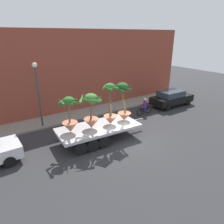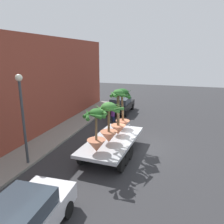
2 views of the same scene
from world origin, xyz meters
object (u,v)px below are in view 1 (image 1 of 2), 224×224
(cyclist, at_px, (145,107))
(street_lamp, at_px, (38,87))
(parked_car, at_px, (172,98))
(potted_palm_rear, at_px, (110,108))
(potted_palm_middle, at_px, (123,102))
(potted_palm_extra, at_px, (70,118))
(potted_palm_front, at_px, (91,111))
(flatbed_trailer, at_px, (95,130))

(cyclist, relative_size, street_lamp, 0.38)
(parked_car, bearing_deg, street_lamp, 170.95)
(potted_palm_rear, height_order, potted_palm_middle, potted_palm_rear)
(street_lamp, bearing_deg, parked_car, -9.05)
(potted_palm_rear, height_order, parked_car, potted_palm_rear)
(parked_car, height_order, street_lamp, street_lamp)
(parked_car, bearing_deg, potted_palm_extra, -171.24)
(potted_palm_front, bearing_deg, street_lamp, 119.07)
(potted_palm_middle, xyz_separation_m, parked_car, (7.66, 2.15, -1.55))
(street_lamp, bearing_deg, potted_palm_middle, -41.40)
(potted_palm_middle, xyz_separation_m, potted_palm_front, (-2.46, 0.14, -0.22))
(potted_palm_middle, xyz_separation_m, street_lamp, (-4.67, 4.12, 0.85))
(flatbed_trailer, relative_size, potted_palm_front, 2.78)
(potted_palm_front, bearing_deg, potted_palm_extra, 170.31)
(potted_palm_extra, bearing_deg, cyclist, 10.93)
(flatbed_trailer, distance_m, potted_palm_extra, 2.05)
(flatbed_trailer, distance_m, potted_palm_rear, 1.78)
(potted_palm_middle, distance_m, potted_palm_extra, 3.90)
(flatbed_trailer, xyz_separation_m, potted_palm_middle, (2.22, -0.10, 1.61))
(parked_car, relative_size, street_lamp, 0.94)
(potted_palm_front, xyz_separation_m, cyclist, (6.27, 1.72, -1.49))
(potted_palm_front, relative_size, parked_car, 0.52)
(flatbed_trailer, height_order, potted_palm_middle, potted_palm_middle)
(potted_palm_rear, bearing_deg, parked_car, 13.89)
(street_lamp, bearing_deg, potted_palm_front, -60.93)
(potted_palm_middle, distance_m, street_lamp, 6.28)
(potted_palm_extra, xyz_separation_m, cyclist, (7.67, 1.48, -1.30))
(potted_palm_extra, height_order, parked_car, potted_palm_extra)
(potted_palm_middle, height_order, parked_car, potted_palm_middle)
(cyclist, xyz_separation_m, street_lamp, (-8.48, 2.26, 2.56))
(potted_palm_middle, bearing_deg, potted_palm_rear, -179.33)
(flatbed_trailer, bearing_deg, parked_car, 11.74)
(flatbed_trailer, relative_size, potted_palm_rear, 2.28)
(street_lamp, bearing_deg, potted_palm_extra, -77.70)
(cyclist, distance_m, street_lamp, 9.14)
(potted_palm_middle, distance_m, potted_palm_front, 2.47)
(cyclist, xyz_separation_m, parked_car, (3.85, 0.29, 0.16))
(potted_palm_extra, xyz_separation_m, parked_car, (11.52, 1.77, -1.14))
(potted_palm_front, height_order, potted_palm_extra, potted_palm_front)
(potted_palm_rear, distance_m, potted_palm_front, 1.37)
(cyclist, bearing_deg, potted_palm_rear, -159.13)
(potted_palm_extra, distance_m, street_lamp, 4.03)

